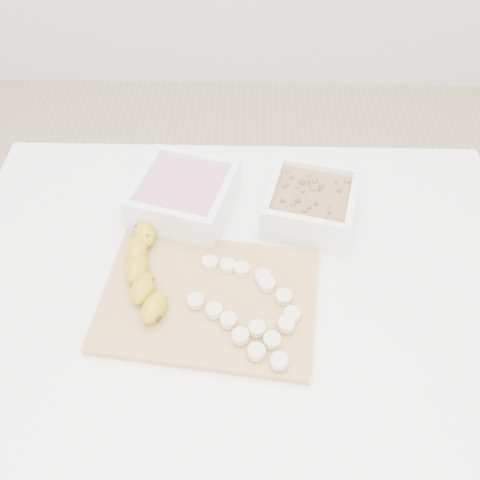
{
  "coord_description": "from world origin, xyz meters",
  "views": [
    {
      "loc": [
        0.01,
        -0.56,
        1.49
      ],
      "look_at": [
        0.0,
        0.03,
        0.81
      ],
      "focal_mm": 40.0,
      "sensor_mm": 36.0,
      "label": 1
    }
  ],
  "objects_px": {
    "table": "(240,307)",
    "banana": "(145,271)",
    "cutting_board": "(209,299)",
    "bowl_yogurt": "(184,196)",
    "bowl_granola": "(310,204)"
  },
  "relations": [
    {
      "from": "table",
      "to": "banana",
      "type": "distance_m",
      "value": 0.2
    },
    {
      "from": "table",
      "to": "cutting_board",
      "type": "bearing_deg",
      "value": -131.76
    },
    {
      "from": "bowl_yogurt",
      "to": "bowl_granola",
      "type": "relative_size",
      "value": 1.11
    },
    {
      "from": "table",
      "to": "banana",
      "type": "relative_size",
      "value": 4.78
    },
    {
      "from": "cutting_board",
      "to": "banana",
      "type": "relative_size",
      "value": 1.67
    },
    {
      "from": "bowl_yogurt",
      "to": "bowl_granola",
      "type": "xyz_separation_m",
      "value": [
        0.23,
        -0.01,
        -0.0
      ]
    },
    {
      "from": "banana",
      "to": "cutting_board",
      "type": "bearing_deg",
      "value": -20.5
    },
    {
      "from": "table",
      "to": "bowl_granola",
      "type": "bearing_deg",
      "value": 47.72
    },
    {
      "from": "cutting_board",
      "to": "table",
      "type": "bearing_deg",
      "value": 48.24
    },
    {
      "from": "bowl_granola",
      "to": "banana",
      "type": "xyz_separation_m",
      "value": [
        -0.28,
        -0.16,
        -0.0
      ]
    },
    {
      "from": "table",
      "to": "banana",
      "type": "xyz_separation_m",
      "value": [
        -0.16,
        -0.02,
        0.13
      ]
    },
    {
      "from": "bowl_yogurt",
      "to": "table",
      "type": "bearing_deg",
      "value": -54.62
    },
    {
      "from": "bowl_granola",
      "to": "table",
      "type": "bearing_deg",
      "value": -132.28
    },
    {
      "from": "bowl_yogurt",
      "to": "bowl_granola",
      "type": "height_order",
      "value": "bowl_yogurt"
    },
    {
      "from": "table",
      "to": "cutting_board",
      "type": "relative_size",
      "value": 2.85
    }
  ]
}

